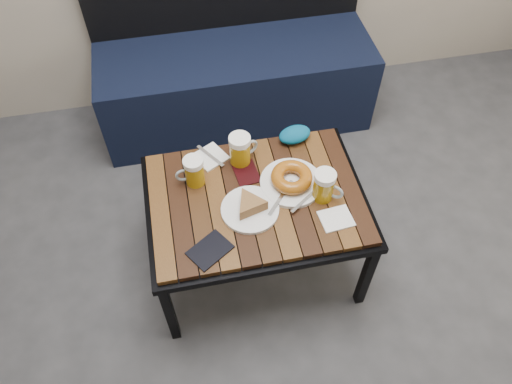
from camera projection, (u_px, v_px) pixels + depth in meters
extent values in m
cube|color=black|center=(236.00, 86.00, 2.66)|extent=(1.40, 0.50, 0.45)
cube|color=black|center=(170.00, 313.00, 1.88)|extent=(0.04, 0.03, 0.42)
cube|color=black|center=(366.00, 276.00, 1.98)|extent=(0.04, 0.03, 0.42)
cube|color=black|center=(158.00, 197.00, 2.22)|extent=(0.04, 0.04, 0.42)
cube|color=black|center=(326.00, 170.00, 2.31)|extent=(0.04, 0.04, 0.42)
cube|color=black|center=(256.00, 202.00, 1.92)|extent=(0.84, 0.62, 0.03)
cube|color=#3D200D|center=(256.00, 198.00, 1.90)|extent=(0.80, 0.58, 0.02)
cylinder|color=#A1780D|center=(195.00, 173.00, 1.90)|extent=(0.08, 0.08, 0.10)
cylinder|color=white|center=(193.00, 162.00, 1.85)|extent=(0.08, 0.08, 0.02)
torus|color=#8C999E|center=(183.00, 175.00, 1.89)|extent=(0.06, 0.01, 0.06)
cylinder|color=#A1780D|center=(240.00, 152.00, 1.95)|extent=(0.11, 0.11, 0.11)
cylinder|color=white|center=(240.00, 140.00, 1.90)|extent=(0.09, 0.09, 0.03)
torus|color=#8C999E|center=(250.00, 147.00, 1.97)|extent=(0.07, 0.04, 0.07)
cylinder|color=#A1780D|center=(323.00, 188.00, 1.85)|extent=(0.11, 0.11, 0.11)
cylinder|color=white|center=(325.00, 176.00, 1.80)|extent=(0.08, 0.08, 0.02)
torus|color=#8C999E|center=(335.00, 192.00, 1.84)|extent=(0.06, 0.05, 0.07)
cylinder|color=white|center=(250.00, 209.00, 1.84)|extent=(0.22, 0.22, 0.01)
cylinder|color=white|center=(291.00, 183.00, 1.92)|extent=(0.24, 0.24, 0.02)
torus|color=#80340B|center=(292.00, 177.00, 1.89)|extent=(0.16, 0.16, 0.05)
cube|color=#A5A8AD|center=(313.00, 192.00, 1.88)|extent=(0.21, 0.16, 0.00)
cube|color=#A5A8AD|center=(281.00, 197.00, 1.86)|extent=(0.13, 0.15, 0.00)
cube|color=white|center=(210.00, 157.00, 2.01)|extent=(0.16, 0.16, 0.01)
cube|color=#A5A8AD|center=(210.00, 156.00, 2.00)|extent=(0.10, 0.14, 0.00)
cube|color=white|center=(336.00, 219.00, 1.82)|extent=(0.12, 0.11, 0.01)
cube|color=black|center=(210.00, 250.00, 1.74)|extent=(0.18, 0.17, 0.01)
cube|color=black|center=(246.00, 173.00, 1.96)|extent=(0.10, 0.13, 0.01)
ellipsoid|color=navy|center=(295.00, 135.00, 2.05)|extent=(0.15, 0.12, 0.06)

